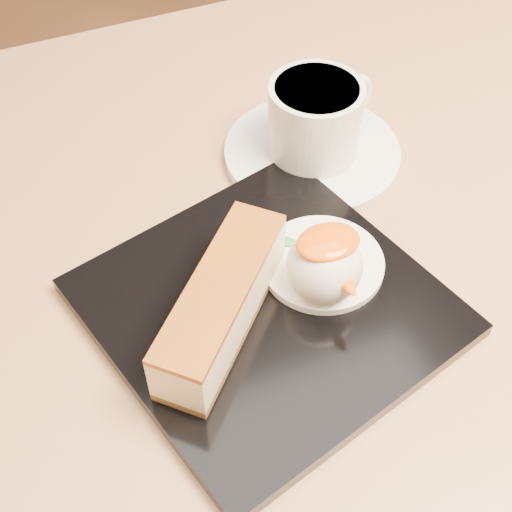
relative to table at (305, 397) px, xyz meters
name	(u,v)px	position (x,y,z in m)	size (l,w,h in m)	color
table	(305,397)	(0.00, 0.00, 0.00)	(0.80, 0.80, 0.72)	black
dessert_plate	(267,307)	(-0.04, 0.00, 0.16)	(0.22, 0.22, 0.01)	black
cheesecake	(222,303)	(-0.08, -0.01, 0.19)	(0.13, 0.13, 0.05)	brown
cream_smear	(322,263)	(0.01, 0.01, 0.17)	(0.09, 0.09, 0.01)	white
ice_cream_scoop	(324,266)	(0.00, -0.01, 0.19)	(0.05, 0.05, 0.05)	white
mango_sauce	(328,242)	(0.00, -0.01, 0.22)	(0.04, 0.03, 0.01)	#FF5C08
mint_sprig	(271,247)	(-0.02, 0.04, 0.17)	(0.04, 0.03, 0.00)	green
saucer	(312,153)	(0.06, 0.13, 0.16)	(0.15, 0.15, 0.01)	white
coffee_cup	(316,117)	(0.06, 0.13, 0.20)	(0.10, 0.08, 0.06)	white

